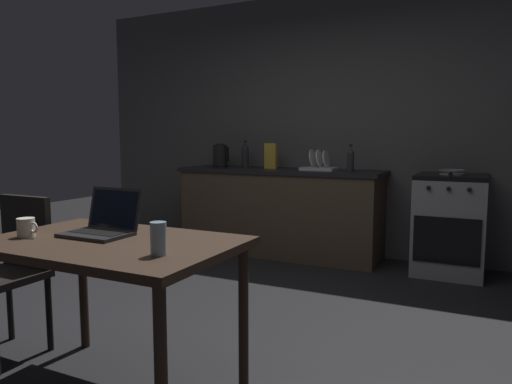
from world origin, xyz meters
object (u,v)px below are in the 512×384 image
at_px(chair, 12,263).
at_px(frying_pan, 452,172).
at_px(dining_table, 111,257).
at_px(drinking_glass, 158,239).
at_px(coffee_mug, 26,228).
at_px(laptop, 102,226).
at_px(stove_oven, 450,224).
at_px(bottle, 351,159).
at_px(electric_kettle, 220,156).
at_px(bottle_b, 245,155).
at_px(cereal_box, 271,156).
at_px(dish_rack, 319,166).

height_order(chair, frying_pan, frying_pan).
xyz_separation_m(dining_table, drinking_glass, (0.38, -0.13, 0.15)).
distance_m(chair, coffee_mug, 0.57).
bearing_deg(laptop, dining_table, -34.87).
height_order(stove_oven, laptop, laptop).
distance_m(bottle, drinking_glass, 3.03).
xyz_separation_m(stove_oven, electric_kettle, (-2.40, 0.00, 0.58)).
distance_m(electric_kettle, bottle_b, 0.28).
bearing_deg(bottle_b, drinking_glass, -68.51).
bearing_deg(stove_oven, cereal_box, 179.28).
bearing_deg(electric_kettle, chair, -84.36).
bearing_deg(drinking_glass, electric_kettle, 116.22).
bearing_deg(cereal_box, electric_kettle, -178.11).
bearing_deg(laptop, drinking_glass, -25.01).
bearing_deg(bottle_b, electric_kettle, -163.61).
relative_size(bottle, drinking_glass, 1.91).
relative_size(laptop, coffee_mug, 2.63).
bearing_deg(dish_rack, laptop, -92.99).
bearing_deg(coffee_mug, frying_pan, 60.94).
bearing_deg(chair, drinking_glass, -8.23).
distance_m(dining_table, cereal_box, 3.03).
bearing_deg(dish_rack, dining_table, -90.50).
height_order(dining_table, bottle_b, bottle_b).
relative_size(dining_table, dish_rack, 3.48).
bearing_deg(laptop, chair, 175.22).
xyz_separation_m(laptop, coffee_mug, (-0.29, -0.20, 0.00)).
xyz_separation_m(bottle, dish_rack, (-0.33, 0.05, -0.08)).
height_order(bottle, drinking_glass, bottle).
height_order(cereal_box, dish_rack, cereal_box).
relative_size(laptop, bottle_b, 1.09).
height_order(stove_oven, dish_rack, dish_rack).
bearing_deg(stove_oven, laptop, -116.03).
distance_m(chair, dish_rack, 2.99).
distance_m(chair, drinking_glass, 1.29).
xyz_separation_m(bottle, coffee_mug, (-0.77, -3.01, -0.22)).
bearing_deg(frying_pan, dish_rack, 178.64).
relative_size(stove_oven, electric_kettle, 3.47).
bearing_deg(dining_table, coffee_mug, -163.27).
relative_size(bottle, frying_pan, 0.65).
bearing_deg(stove_oven, frying_pan, -88.78).
bearing_deg(coffee_mug, chair, 151.97).
height_order(chair, bottle, bottle).
xyz_separation_m(electric_kettle, dish_rack, (1.15, 0.00, -0.08)).
height_order(laptop, bottle, bottle).
bearing_deg(bottle, laptop, -99.73).
xyz_separation_m(dining_table, bottle, (0.36, 2.89, 0.35)).
xyz_separation_m(dining_table, coffee_mug, (-0.41, -0.12, 0.13)).
xyz_separation_m(dining_table, electric_kettle, (-1.13, 2.94, 0.35)).
distance_m(stove_oven, dining_table, 3.21).
xyz_separation_m(dining_table, laptop, (-0.12, 0.08, 0.13)).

